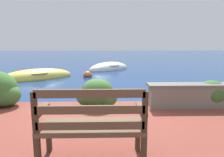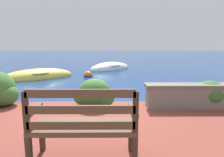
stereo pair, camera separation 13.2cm
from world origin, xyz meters
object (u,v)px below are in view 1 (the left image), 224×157
rowboat_mid (109,69)px  mooring_buoy (88,76)px  park_bench (92,124)px  rowboat_nearest (37,77)px

rowboat_mid → mooring_buoy: rowboat_mid is taller
park_bench → rowboat_mid: size_ratio=0.41×
park_bench → rowboat_nearest: (-3.06, 6.99, -0.63)m
rowboat_nearest → rowboat_mid: rowboat_mid is taller
rowboat_nearest → rowboat_mid: size_ratio=1.13×
park_bench → rowboat_mid: (0.30, 10.02, -0.63)m
mooring_buoy → rowboat_nearest: bearing=-171.0°
park_bench → mooring_buoy: (-0.76, 7.36, -0.63)m
rowboat_mid → mooring_buoy: size_ratio=6.47×
rowboat_mid → park_bench: bearing=47.4°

